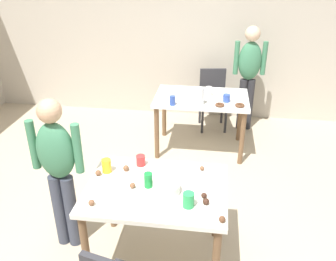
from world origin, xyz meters
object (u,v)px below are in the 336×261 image
person_girl_near (58,164)px  mixing_bowl (167,188)px  dining_table_near (156,198)px  person_adult_far (249,70)px  soda_can (148,180)px  dining_table_far (201,104)px  pitcher_far (200,96)px  chair_far_table (213,95)px

person_girl_near → mixing_bowl: person_girl_near is taller
dining_table_near → mixing_bowl: size_ratio=5.29×
person_girl_near → person_adult_far: (1.70, 2.63, 0.07)m
dining_table_near → person_girl_near: bearing=174.4°
person_girl_near → soda_can: (0.77, -0.08, -0.03)m
dining_table_near → person_girl_near: 0.86m
dining_table_near → person_girl_near: person_girl_near is taller
dining_table_far → soda_can: 2.03m
person_girl_near → pitcher_far: 1.98m
mixing_bowl → pitcher_far: pitcher_far is taller
mixing_bowl → person_adult_far: bearing=74.2°
dining_table_far → mixing_bowl: 2.06m
dining_table_far → soda_can: size_ratio=9.68×
dining_table_near → soda_can: soda_can is taller
dining_table_far → person_adult_far: 0.98m
person_adult_far → chair_far_table: bearing=177.5°
person_girl_near → pitcher_far: bearing=57.3°
person_girl_near → mixing_bowl: size_ratio=6.78×
mixing_bowl → soda_can: bearing=161.4°
chair_far_table → soda_can: soda_can is taller
soda_can → dining_table_near: bearing=-3.9°
mixing_bowl → pitcher_far: (0.15, 1.79, 0.07)m
dining_table_far → person_girl_near: bearing=-119.4°
person_adult_far → dining_table_far: bearing=-131.1°
chair_far_table → person_girl_near: person_girl_near is taller
chair_far_table → dining_table_near: bearing=-98.0°
pitcher_far → dining_table_far: bearing=87.0°
dining_table_far → pitcher_far: (-0.01, -0.26, 0.21)m
soda_can → person_girl_near: bearing=174.2°
person_girl_near → mixing_bowl: bearing=-8.0°
dining_table_far → chair_far_table: 0.76m
dining_table_far → person_adult_far: size_ratio=0.78×
person_girl_near → chair_far_table: bearing=65.3°
dining_table_near → chair_far_table: bearing=82.0°
person_girl_near → person_adult_far: size_ratio=0.93×
dining_table_near → chair_far_table: chair_far_table is taller
mixing_bowl → soda_can: size_ratio=1.71×
dining_table_near → dining_table_far: bearing=83.0°
dining_table_near → soda_can: bearing=176.1°
chair_far_table → person_adult_far: (0.48, -0.02, 0.41)m
mixing_bowl → soda_can: 0.16m
chair_far_table → person_girl_near: size_ratio=0.61×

